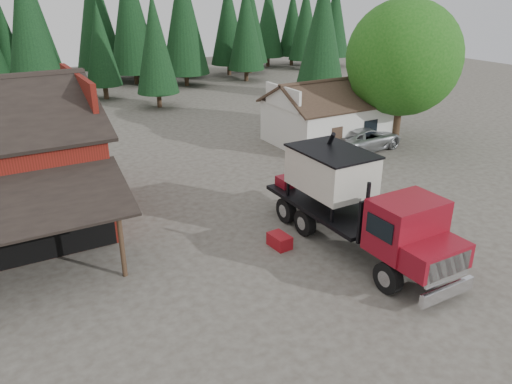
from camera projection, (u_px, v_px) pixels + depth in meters
ground at (269, 263)px, 21.23m from camera, size 120.00×120.00×0.00m
farmhouse at (328, 119)px, 36.96m from camera, size 8.60×6.42×4.65m
deciduous_tree at (403, 62)px, 34.76m from camera, size 8.00×8.00×10.20m
conifer_backdrop at (70, 92)px, 54.75m from camera, size 76.00×16.00×16.00m
near_pine_b at (155, 44)px, 45.66m from camera, size 3.96×3.96×10.40m
near_pine_c at (322, 28)px, 49.47m from camera, size 4.84×4.84×12.40m
near_pine_d at (29, 28)px, 43.65m from camera, size 5.28×5.28×13.40m
feed_truck at (356, 202)px, 21.72m from camera, size 3.09×10.44×4.71m
silver_car at (364, 138)px, 35.35m from camera, size 6.25×3.40×1.66m
equip_box at (280, 241)px, 22.42m from camera, size 0.77×1.14×0.60m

